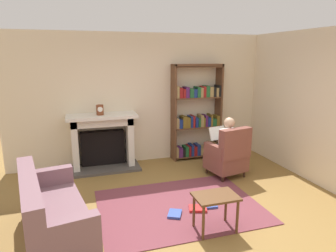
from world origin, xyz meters
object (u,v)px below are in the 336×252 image
at_px(mantel_clock, 100,110).
at_px(armchair_reading, 228,155).
at_px(side_table, 216,201).
at_px(fireplace, 103,140).
at_px(sofa_floral, 51,215).
at_px(bookshelf, 197,115).
at_px(seated_reader, 225,143).

distance_m(mantel_clock, armchair_reading, 2.60).
height_order(mantel_clock, side_table, mantel_clock).
relative_size(fireplace, sofa_floral, 0.77).
height_order(bookshelf, side_table, bookshelf).
xyz_separation_m(bookshelf, sofa_floral, (-2.90, -2.33, -0.65)).
distance_m(bookshelf, seated_reader, 1.15).
bearing_deg(sofa_floral, bookshelf, -61.70).
xyz_separation_m(fireplace, bookshelf, (2.05, 0.04, 0.38)).
distance_m(fireplace, sofa_floral, 2.46).
xyz_separation_m(seated_reader, sofa_floral, (-3.03, -1.24, -0.30)).
bearing_deg(sofa_floral, mantel_clock, -30.97).
xyz_separation_m(fireplace, mantel_clock, (-0.03, -0.10, 0.63)).
bearing_deg(bookshelf, sofa_floral, -141.26).
xyz_separation_m(sofa_floral, side_table, (2.02, -0.44, 0.09)).
xyz_separation_m(seated_reader, side_table, (-1.01, -1.68, -0.21)).
relative_size(armchair_reading, seated_reader, 0.85).
bearing_deg(mantel_clock, fireplace, 71.94).
bearing_deg(mantel_clock, side_table, -65.51).
xyz_separation_m(fireplace, armchair_reading, (2.20, -1.17, -0.17)).
height_order(armchair_reading, side_table, armchair_reading).
distance_m(fireplace, armchair_reading, 2.49).
bearing_deg(fireplace, bookshelf, 1.00).
xyz_separation_m(mantel_clock, side_table, (1.20, -2.63, -0.81)).
distance_m(fireplace, bookshelf, 2.08).
xyz_separation_m(mantel_clock, sofa_floral, (-0.82, -2.19, -0.90)).
bearing_deg(side_table, fireplace, 113.12).
bearing_deg(bookshelf, mantel_clock, -176.27).
bearing_deg(sofa_floral, armchair_reading, -80.22).
height_order(fireplace, bookshelf, bookshelf).
bearing_deg(armchair_reading, seated_reader, -90.00).
bearing_deg(fireplace, sofa_floral, -110.41).
height_order(armchair_reading, sofa_floral, armchair_reading).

